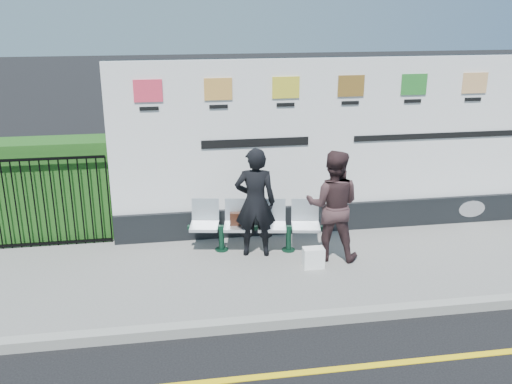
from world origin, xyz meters
The scene contains 12 objects.
ground centered at (0.00, 0.00, 0.00)m, with size 80.00×80.00×0.00m, color black.
pavement centered at (0.00, 2.50, 0.06)m, with size 14.00×3.00×0.12m, color slate.
kerb centered at (0.00, 1.00, 0.07)m, with size 14.00×0.18×0.14m, color gray.
yellow_line centered at (0.00, 0.00, 0.00)m, with size 14.00×0.10×0.01m, color yellow.
billboard centered at (0.50, 3.85, 1.42)m, with size 8.00×0.30×3.00m.
hedge centered at (-4.58, 4.30, 0.97)m, with size 2.35×0.70×1.70m, color #205118.
railing centered at (-4.58, 3.85, 0.89)m, with size 2.05×0.06×1.54m, color black, non-canonical shape.
bench centered at (-1.21, 3.13, 0.34)m, with size 2.09×0.55×0.45m, color silver, non-canonical shape.
woman_left centered at (-1.23, 2.98, 1.00)m, with size 0.64×0.42×1.77m, color black.
woman_right centered at (-0.06, 2.68, 1.00)m, with size 0.85×0.66×1.75m, color #392527.
handbag_brown centered at (-1.48, 3.18, 0.67)m, with size 0.26×0.11×0.21m, color black.
carrier_bag_white centered at (-0.43, 2.36, 0.28)m, with size 0.32×0.19×0.32m, color white.
Camera 1 is at (-2.57, -5.31, 4.02)m, focal length 40.00 mm.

